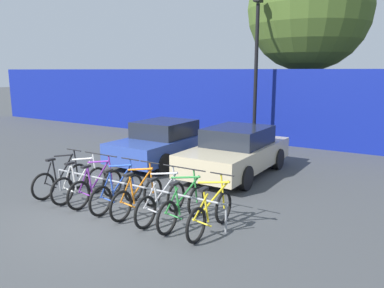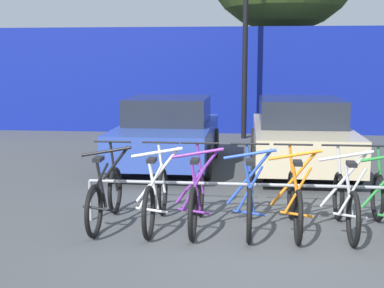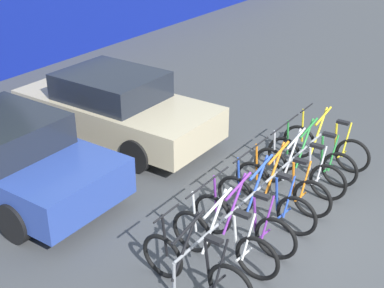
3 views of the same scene
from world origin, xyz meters
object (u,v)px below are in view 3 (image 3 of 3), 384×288
object	(u,v)px
bicycle_yellow	(325,146)
car_beige	(115,107)
bicycle_white	(223,242)
bicycle_orange	(282,187)
car_blue	(9,157)
bike_rack	(264,186)
bicycle_black	(195,268)
bicycle_green	(311,159)
bicycle_purple	(243,223)
bicycle_blue	(265,202)
bicycle_silver	(299,171)

from	to	relation	value
bicycle_yellow	car_beige	distance (m)	4.20
bicycle_white	bicycle_orange	size ratio (longest dim) A/B	1.00
bicycle_yellow	car_blue	distance (m)	5.62
bike_rack	car_beige	bearing A→B (deg)	78.58
bicycle_black	car_beige	xyz separation A→B (m)	(2.90, 3.96, 0.31)
bicycle_white	bicycle_green	bearing A→B (deg)	2.62
bicycle_purple	bicycle_black	bearing A→B (deg)	-178.13
bicycle_purple	bicycle_yellow	xyz separation A→B (m)	(3.03, 0.00, 0.00)
bicycle_green	car_beige	world-z (taller)	car_beige
bicycle_blue	car_blue	world-z (taller)	car_blue
bike_rack	bicycle_white	xyz separation A→B (m)	(-1.45, -0.15, -0.12)
bicycle_green	bicycle_yellow	distance (m)	0.64
bicycle_yellow	bike_rack	bearing A→B (deg)	172.29
bicycle_green	bicycle_silver	bearing A→B (deg)	179.08
bicycle_blue	bicycle_silver	distance (m)	1.21
bicycle_green	bicycle_purple	bearing A→B (deg)	179.08
bicycle_blue	car_blue	size ratio (longest dim) A/B	0.44
bicycle_yellow	bicycle_orange	bearing A→B (deg)	176.30
bicycle_yellow	car_beige	bearing A→B (deg)	105.14
car_blue	car_beige	world-z (taller)	same
bicycle_orange	bicycle_purple	bearing A→B (deg)	-179.03
bicycle_black	bicycle_orange	size ratio (longest dim) A/B	1.00
bicycle_silver	bicycle_blue	bearing A→B (deg)	177.77
bicycle_black	bicycle_yellow	world-z (taller)	same
bicycle_white	bicycle_orange	xyz separation A→B (m)	(1.78, 0.00, 0.00)
bicycle_black	bicycle_yellow	size ratio (longest dim) A/B	1.00
car_blue	car_beige	xyz separation A→B (m)	(2.64, 0.02, 0.00)
bike_rack	bicycle_white	bearing A→B (deg)	-174.13
bicycle_white	car_blue	xyz separation A→B (m)	(-0.42, 3.94, 0.31)
bike_rack	bicycle_white	distance (m)	1.46
bicycle_black	car_blue	size ratio (longest dim) A/B	0.44
bicycle_black	bicycle_green	bearing A→B (deg)	-0.47
bike_rack	car_blue	distance (m)	4.23
bicycle_blue	bicycle_purple	bearing A→B (deg)	-176.34
bicycle_black	bicycle_blue	size ratio (longest dim) A/B	1.00
bicycle_white	bicycle_purple	world-z (taller)	same
bicycle_white	bicycle_orange	distance (m)	1.78
bicycle_blue	bicycle_yellow	xyz separation A→B (m)	(2.36, 0.00, 0.00)
bicycle_blue	car_beige	world-z (taller)	car_beige
bicycle_blue	car_beige	bearing A→B (deg)	79.40
bicycle_green	car_beige	size ratio (longest dim) A/B	0.40
bicycle_white	bicycle_blue	xyz separation A→B (m)	(1.21, 0.00, 0.00)
bicycle_white	bicycle_green	size ratio (longest dim) A/B	1.00
bicycle_black	car_blue	xyz separation A→B (m)	(0.25, 3.94, 0.31)
bicycle_orange	bicycle_green	distance (m)	1.15
bicycle_white	bicycle_purple	size ratio (longest dim) A/B	1.00
bicycle_yellow	bicycle_white	bearing A→B (deg)	176.30
bicycle_white	car_beige	world-z (taller)	car_beige
bicycle_orange	bicycle_green	xyz separation A→B (m)	(1.15, 0.00, 0.00)
car_beige	bicycle_silver	bearing A→B (deg)	-87.15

